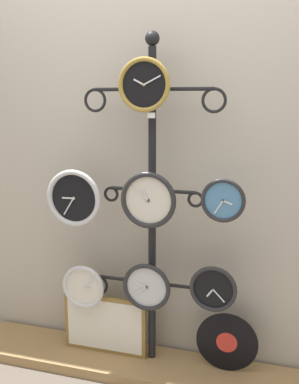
{
  "coord_description": "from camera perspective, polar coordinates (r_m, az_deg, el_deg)",
  "views": [
    {
      "loc": [
        0.68,
        -1.89,
        1.54
      ],
      "look_at": [
        0.0,
        0.36,
        1.06
      ],
      "focal_mm": 42.0,
      "sensor_mm": 36.0,
      "label": 1
    }
  ],
  "objects": [
    {
      "name": "price_tag_upper",
      "position": [
        2.31,
        0.23,
        9.71
      ],
      "size": [
        0.04,
        0.0,
        0.03
      ],
      "color": "white"
    },
    {
      "name": "clock_bottom_center",
      "position": [
        2.54,
        -0.36,
        -11.97
      ],
      "size": [
        0.28,
        0.04,
        0.28
      ],
      "color": "silver"
    },
    {
      "name": "clock_middle_center",
      "position": [
        2.34,
        -0.14,
        -1.04
      ],
      "size": [
        0.3,
        0.04,
        0.3
      ],
      "color": "silver"
    },
    {
      "name": "display_stand",
      "position": [
        2.54,
        0.33,
        -7.1
      ],
      "size": [
        0.8,
        0.34,
        1.89
      ],
      "color": "black",
      "rests_on": "ground_plane"
    },
    {
      "name": "clock_top_center",
      "position": [
        2.32,
        -0.67,
        13.46
      ],
      "size": [
        0.28,
        0.04,
        0.28
      ],
      "color": "black"
    },
    {
      "name": "low_shelf",
      "position": [
        2.79,
        -0.06,
        -21.28
      ],
      "size": [
        2.2,
        0.36,
        0.06
      ],
      "color": "#9E7A4C",
      "rests_on": "ground_plane"
    },
    {
      "name": "shop_wall",
      "position": [
        2.56,
        1.38,
        8.33
      ],
      "size": [
        4.4,
        0.04,
        2.8
      ],
      "color": "#BCB2A3",
      "rests_on": "ground_plane"
    },
    {
      "name": "clock_bottom_left",
      "position": [
        2.68,
        -8.38,
        -11.81
      ],
      "size": [
        0.26,
        0.04,
        0.26
      ],
      "color": "silver"
    },
    {
      "name": "clock_middle_left",
      "position": [
        2.51,
        -9.57,
        -0.77
      ],
      "size": [
        0.32,
        0.04,
        0.32
      ],
      "color": "black"
    },
    {
      "name": "picture_frame",
      "position": [
        2.79,
        -5.72,
        -16.44
      ],
      "size": [
        0.51,
        0.02,
        0.35
      ],
      "color": "olive",
      "rests_on": "low_shelf"
    },
    {
      "name": "vinyl_record",
      "position": [
        2.65,
        9.78,
        -18.28
      ],
      "size": [
        0.34,
        0.01,
        0.34
      ],
      "color": "black",
      "rests_on": "low_shelf"
    },
    {
      "name": "clock_bottom_right",
      "position": [
        2.45,
        8.11,
        -12.06
      ],
      "size": [
        0.25,
        0.04,
        0.25
      ],
      "color": "black"
    },
    {
      "name": "clock_middle_right",
      "position": [
        2.28,
        9.34,
        -1.06
      ],
      "size": [
        0.23,
        0.04,
        0.23
      ],
      "color": "#4C84B2"
    }
  ]
}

